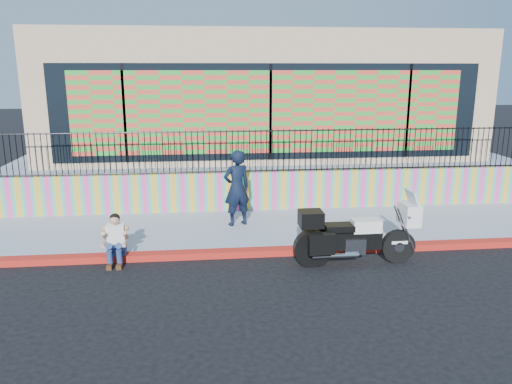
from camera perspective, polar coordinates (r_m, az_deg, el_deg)
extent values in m
plane|color=black|center=(11.46, 4.35, -7.06)|extent=(90.00, 90.00, 0.00)
cube|color=#AD0C20|center=(11.43, 4.36, -6.71)|extent=(16.00, 0.30, 0.15)
cube|color=gray|center=(12.96, 3.05, -4.16)|extent=(16.00, 3.00, 0.15)
cube|color=#FC4298|center=(14.32, 2.07, 0.19)|extent=(16.00, 0.20, 1.10)
cube|color=gray|center=(19.28, -0.07, 3.55)|extent=(16.00, 10.00, 1.25)
cube|color=tan|center=(18.79, -0.01, 11.34)|extent=(14.00, 8.00, 4.00)
cube|color=black|center=(14.83, 1.66, 9.10)|extent=(12.60, 0.04, 2.80)
cube|color=#D7462F|center=(14.80, 1.68, 9.09)|extent=(11.48, 0.02, 2.40)
cylinder|color=black|center=(11.26, 15.92, -5.98)|extent=(0.73, 0.15, 0.73)
cylinder|color=black|center=(10.71, 6.48, -6.55)|extent=(0.73, 0.15, 0.73)
cube|color=black|center=(10.89, 11.37, -5.35)|extent=(1.05, 0.31, 0.38)
cube|color=silver|center=(10.91, 11.06, -5.91)|extent=(0.44, 0.38, 0.33)
cube|color=white|center=(10.85, 12.45, -3.75)|extent=(0.61, 0.35, 0.27)
cube|color=black|center=(10.69, 9.46, -4.00)|extent=(0.61, 0.38, 0.13)
cube|color=white|center=(11.12, 17.12, -2.42)|extent=(0.33, 0.58, 0.46)
cube|color=silver|center=(11.05, 17.46, -0.65)|extent=(0.20, 0.51, 0.37)
cube|color=black|center=(10.48, 6.29, -3.05)|extent=(0.49, 0.46, 0.33)
cube|color=black|center=(10.35, 7.52, -5.89)|extent=(0.53, 0.20, 0.44)
cube|color=black|center=(10.96, 6.71, -4.73)|extent=(0.53, 0.20, 0.44)
cube|color=white|center=(11.22, 15.96, -5.45)|extent=(0.35, 0.18, 0.07)
imported|color=black|center=(12.75, -2.22, 0.46)|extent=(0.83, 0.69, 1.96)
cube|color=navy|center=(11.38, -15.55, -6.41)|extent=(0.36, 0.28, 0.18)
cube|color=white|center=(11.23, -15.70, -4.80)|extent=(0.38, 0.27, 0.54)
sphere|color=tan|center=(11.09, -15.85, -3.11)|extent=(0.21, 0.21, 0.21)
cube|color=#472814|center=(11.06, -16.36, -8.12)|extent=(0.11, 0.26, 0.10)
cube|color=#472814|center=(11.03, -15.33, -8.12)|extent=(0.11, 0.26, 0.10)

